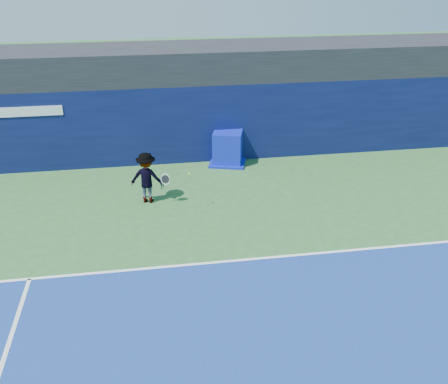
% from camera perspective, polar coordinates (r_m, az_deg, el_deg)
% --- Properties ---
extents(ground, '(80.00, 80.00, 0.00)m').
position_cam_1_polar(ground, '(11.22, 2.36, -16.53)').
color(ground, '#30672E').
rests_on(ground, ground).
extents(baseline, '(24.00, 0.10, 0.01)m').
position_cam_1_polar(baseline, '(13.53, -0.10, -7.96)').
color(baseline, white).
rests_on(baseline, ground).
extents(stadium_band, '(36.00, 3.00, 1.20)m').
position_cam_1_polar(stadium_band, '(20.04, -3.97, 14.61)').
color(stadium_band, black).
rests_on(stadium_band, back_wall_assembly).
extents(back_wall_assembly, '(36.00, 1.03, 3.00)m').
position_cam_1_polar(back_wall_assembly, '(19.62, -3.52, 8.02)').
color(back_wall_assembly, '#0B123E').
rests_on(back_wall_assembly, ground).
extents(equipment_cart, '(1.66, 1.66, 1.29)m').
position_cam_1_polar(equipment_cart, '(19.40, 0.44, 4.99)').
color(equipment_cart, '#0B18A6').
rests_on(equipment_cart, ground).
extents(tennis_player, '(1.37, 0.90, 1.72)m').
position_cam_1_polar(tennis_player, '(16.43, -8.81, 1.62)').
color(tennis_player, silver).
rests_on(tennis_player, ground).
extents(tennis_ball, '(0.07, 0.07, 0.07)m').
position_cam_1_polar(tennis_ball, '(15.54, -3.98, 2.11)').
color(tennis_ball, '#BADD18').
rests_on(tennis_ball, ground).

